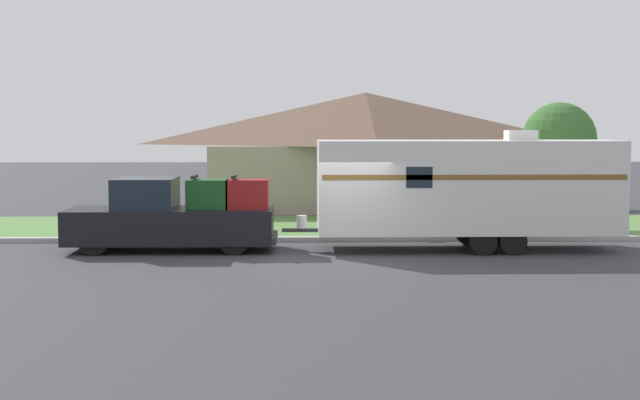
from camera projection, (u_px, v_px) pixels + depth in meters
ground_plane at (346, 260)px, 22.90m from camera, size 120.00×120.00×0.00m
curb_strip at (339, 239)px, 26.63m from camera, size 80.00×0.30×0.14m
lawn_strip at (334, 227)px, 30.27m from camera, size 80.00×7.00×0.03m
house_across_street at (366, 148)px, 37.80m from camera, size 13.71×8.21×4.83m
pickup_truck at (172, 217)px, 24.60m from camera, size 5.77×2.06×2.09m
travel_trailer at (467, 186)px, 24.73m from camera, size 9.28×2.46×3.33m
mailbox at (396, 205)px, 27.52m from camera, size 0.48×0.20×1.30m
tree_in_yard at (559, 139)px, 29.96m from camera, size 2.47×2.47×4.24m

